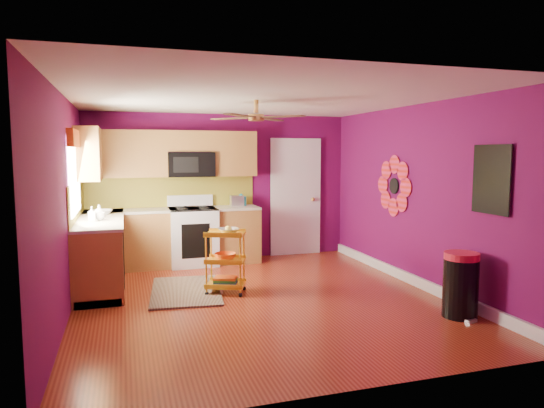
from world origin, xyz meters
name	(u,v)px	position (x,y,z in m)	size (l,w,h in m)	color
ground	(261,299)	(0.00, 0.00, 0.00)	(5.00, 5.00, 0.00)	maroon
room_envelope	(263,170)	(0.03, 0.00, 1.63)	(4.54, 5.04, 2.52)	#610B49
lower_cabinets	(144,245)	(-1.35, 1.82, 0.43)	(2.81, 2.31, 0.94)	brown
electric_range	(193,236)	(-0.55, 2.17, 0.48)	(0.76, 0.66, 1.13)	white
upper_cabinetry	(148,155)	(-1.24, 2.17, 1.80)	(2.80, 2.30, 1.26)	brown
left_window	(75,161)	(-2.22, 1.05, 1.74)	(0.08, 1.35, 1.08)	white
panel_door	(296,198)	(1.35, 2.47, 1.02)	(0.95, 0.11, 2.15)	white
right_wall_art	(432,183)	(2.23, -0.34, 1.44)	(0.04, 2.74, 1.04)	black
ceiling_fan	(256,117)	(0.00, 0.20, 2.29)	(1.01, 1.01, 0.26)	#BF8C3F
shag_rug	(186,291)	(-0.87, 0.61, 0.01)	(0.89, 1.45, 0.02)	black
rolling_cart	(226,259)	(-0.37, 0.39, 0.46)	(0.60, 0.52, 0.90)	yellow
trash_can	(461,285)	(1.96, -1.30, 0.37)	(0.47, 0.47, 0.73)	black
teal_kettle	(241,201)	(0.29, 2.28, 1.02)	(0.18, 0.18, 0.21)	teal
toaster	(237,201)	(0.22, 2.26, 1.03)	(0.22, 0.15, 0.18)	beige
soap_bottle_a	(92,214)	(-2.03, 0.99, 1.04)	(0.09, 0.09, 0.20)	#EA3F72
soap_bottle_b	(99,211)	(-1.95, 1.37, 1.03)	(0.14, 0.14, 0.18)	white
counter_dish	(103,212)	(-1.92, 1.76, 0.97)	(0.27, 0.27, 0.07)	white
counter_cup	(100,217)	(-1.93, 1.07, 0.99)	(0.13, 0.13, 0.10)	white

